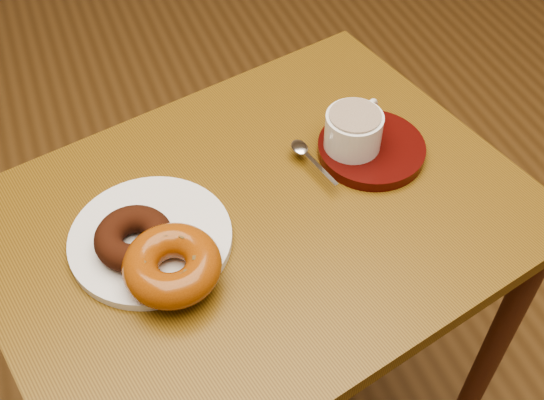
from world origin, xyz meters
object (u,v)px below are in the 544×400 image
object	(u,v)px
cafe_table	(260,261)
saucer	(371,149)
coffee_cup	(354,129)
donut_plate	(151,239)

from	to	relation	value
cafe_table	saucer	xyz separation A→B (m)	(0.20, 0.05, 0.12)
cafe_table	saucer	world-z (taller)	saucer
cafe_table	coffee_cup	distance (m)	0.24
cafe_table	donut_plate	size ratio (longest dim) A/B	3.86
donut_plate	coffee_cup	world-z (taller)	coffee_cup
donut_plate	saucer	bearing A→B (deg)	7.37
cafe_table	saucer	size ratio (longest dim) A/B	5.24
saucer	coffee_cup	size ratio (longest dim) A/B	1.58
donut_plate	saucer	xyz separation A→B (m)	(0.35, 0.05, 0.00)
saucer	coffee_cup	bearing A→B (deg)	156.52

